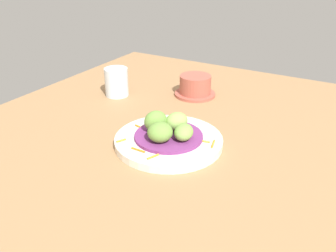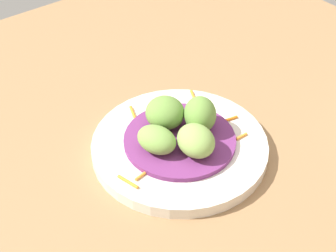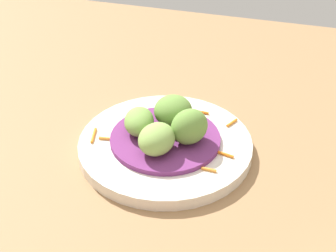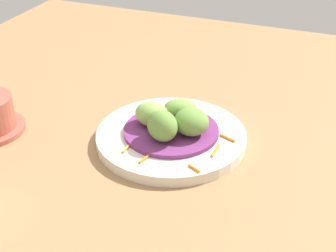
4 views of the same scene
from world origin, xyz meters
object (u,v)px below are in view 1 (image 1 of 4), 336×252
guac_scoop_right (177,121)px  main_plate (169,141)px  terracotta_bowl (195,86)px  guac_scoop_center (182,132)px  guac_scoop_left (160,132)px  guac_scoop_back (156,121)px  water_glass (117,82)px

guac_scoop_right → main_plate: bearing=-2.3°
terracotta_bowl → guac_scoop_center: bearing=20.9°
main_plate → guac_scoop_right: size_ratio=4.32×
guac_scoop_left → terracotta_bowl: (-32.56, -7.74, -1.72)cm
guac_scoop_back → terracotta_bowl: size_ratio=0.44×
main_plate → water_glass: (-18.04, -27.71, 3.21)cm
guac_scoop_center → guac_scoop_left: bearing=-47.3°
guac_scoop_left → guac_scoop_right: bearing=177.7°
main_plate → water_glass: size_ratio=2.92×
guac_scoop_left → water_glass: size_ratio=0.66×
main_plate → guac_scoop_back: size_ratio=4.56×
guac_scoop_center → guac_scoop_back: bearing=-92.3°
guac_scoop_center → guac_scoop_right: 4.73cm
guac_scoop_back → guac_scoop_right: bearing=132.7°
guac_scoop_center → guac_scoop_back: (-0.27, -6.68, 0.73)cm
guac_scoop_left → guac_scoop_center: (-3.21, 3.47, -0.44)cm
guac_scoop_left → guac_scoop_center: 4.75cm
guac_scoop_center → main_plate: bearing=-92.3°
guac_scoop_right → guac_scoop_back: 4.75cm
guac_scoop_right → guac_scoop_back: bearing=-47.3°
main_plate → guac_scoop_back: bearing=-92.3°
guac_scoop_center → guac_scoop_right: size_ratio=0.99×
guac_scoop_back → guac_scoop_center: bearing=87.7°
guac_scoop_left → water_glass: bearing=-127.8°
guac_scoop_back → water_glass: (-17.91, -24.37, -0.75)cm
guac_scoop_back → terracotta_bowl: guac_scoop_back is taller
guac_scoop_left → guac_scoop_right: guac_scoop_left is taller
main_plate → terracotta_bowl: 30.33cm
guac_scoop_left → guac_scoop_center: bearing=132.7°
guac_scoop_center → terracotta_bowl: (-29.35, -11.21, -1.28)cm
main_plate → guac_scoop_center: 4.64cm
water_glass → guac_scoop_back: bearing=53.7°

